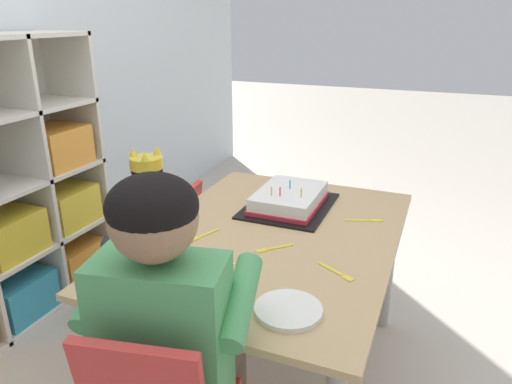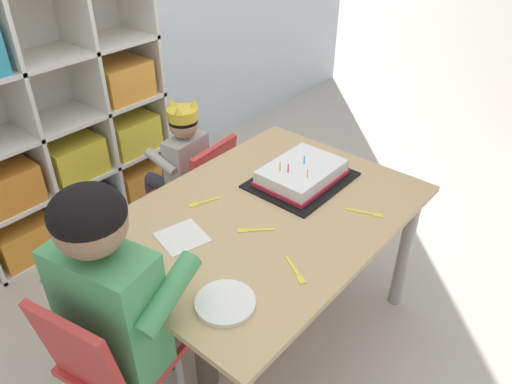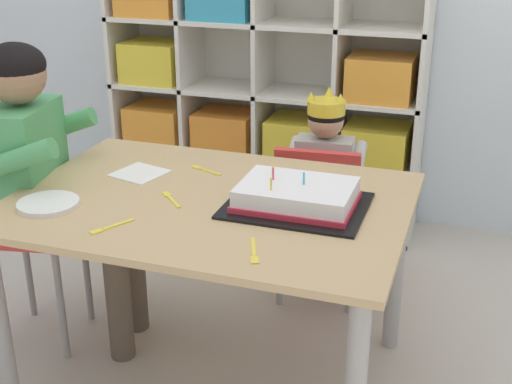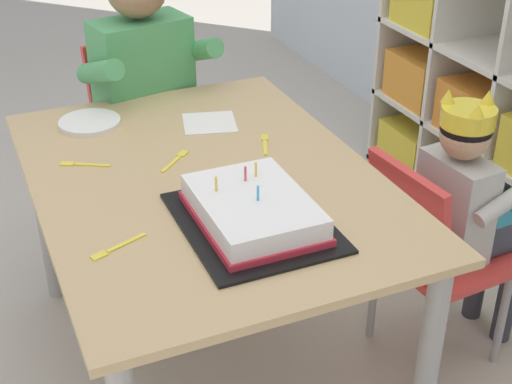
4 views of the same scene
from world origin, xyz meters
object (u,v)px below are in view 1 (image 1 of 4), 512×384
paper_plate_stack (288,310)px  fork_beside_plate_stack (272,249)px  classroom_chair_blue (167,245)px  fork_by_napkin (366,220)px  child_with_crown (142,216)px  birthday_cake_on_tray (289,200)px  activity_table (272,257)px  adult_helper_seated (173,322)px  fork_near_cake_tray (338,273)px  fork_scattered_mid_table (203,236)px

paper_plate_stack → fork_beside_plate_stack: size_ratio=1.70×
classroom_chair_blue → fork_by_napkin: 0.90m
child_with_crown → birthday_cake_on_tray: size_ratio=2.07×
activity_table → child_with_crown: child_with_crown is taller
classroom_chair_blue → adult_helper_seated: adult_helper_seated is taller
fork_near_cake_tray → classroom_chair_blue: bearing=5.1°
fork_near_cake_tray → fork_scattered_mid_table: (0.07, 0.49, 0.00)m
fork_by_napkin → fork_scattered_mid_table: size_ratio=1.09×
activity_table → fork_by_napkin: bearing=-50.6°
classroom_chair_blue → adult_helper_seated: (-0.79, -0.54, 0.27)m
child_with_crown → fork_beside_plate_stack: bearing=62.4°
adult_helper_seated → fork_scattered_mid_table: (0.48, 0.18, -0.02)m
fork_near_cake_tray → fork_scattered_mid_table: 0.49m
child_with_crown → adult_helper_seated: adult_helper_seated is taller
fork_by_napkin → fork_beside_plate_stack: bearing=33.1°
fork_beside_plate_stack → classroom_chair_blue: bearing=109.0°
classroom_chair_blue → birthday_cake_on_tray: bearing=90.9°
fork_near_cake_tray → fork_scattered_mid_table: bearing=20.8°
activity_table → fork_beside_plate_stack: 0.15m
activity_table → birthday_cake_on_tray: birthday_cake_on_tray is taller
fork_scattered_mid_table → fork_beside_plate_stack: bearing=-68.0°
activity_table → child_with_crown: (0.19, 0.69, -0.03)m
adult_helper_seated → fork_beside_plate_stack: bearing=-110.6°
child_with_crown → fork_beside_plate_stack: child_with_crown is taller
activity_table → paper_plate_stack: bearing=-154.5°
classroom_chair_blue → child_with_crown: size_ratio=0.79×
classroom_chair_blue → birthday_cake_on_tray: birthday_cake_on_tray is taller
classroom_chair_blue → child_with_crown: (-0.01, 0.11, 0.13)m
activity_table → birthday_cake_on_tray: 0.29m
activity_table → child_with_crown: size_ratio=1.41×
activity_table → fork_near_cake_tray: 0.34m
birthday_cake_on_tray → fork_scattered_mid_table: 0.41m
paper_plate_stack → fork_scattered_mid_table: (0.31, 0.42, -0.01)m
adult_helper_seated → fork_by_napkin: size_ratio=7.82×
fork_by_napkin → fork_near_cake_tray: 0.41m
fork_by_napkin → fork_scattered_mid_table: same height
fork_beside_plate_stack → fork_scattered_mid_table: same height
classroom_chair_blue → fork_beside_plate_stack: 0.73m
activity_table → fork_by_napkin: size_ratio=8.66×
activity_table → fork_beside_plate_stack: (-0.11, -0.04, 0.09)m
activity_table → birthday_cake_on_tray: (0.26, 0.02, 0.12)m
birthday_cake_on_tray → fork_scattered_mid_table: bearing=152.4°
child_with_crown → birthday_cake_on_tray: 0.68m
child_with_crown → fork_near_cake_tray: size_ratio=6.68×
child_with_crown → adult_helper_seated: bearing=34.5°
birthday_cake_on_tray → fork_by_napkin: (-0.02, -0.31, -0.03)m
classroom_chair_blue → fork_near_cake_tray: bearing=60.8°
birthday_cake_on_tray → fork_near_cake_tray: size_ratio=3.23×
birthday_cake_on_tray → fork_by_napkin: 0.31m
adult_helper_seated → fork_scattered_mid_table: bearing=-81.4°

